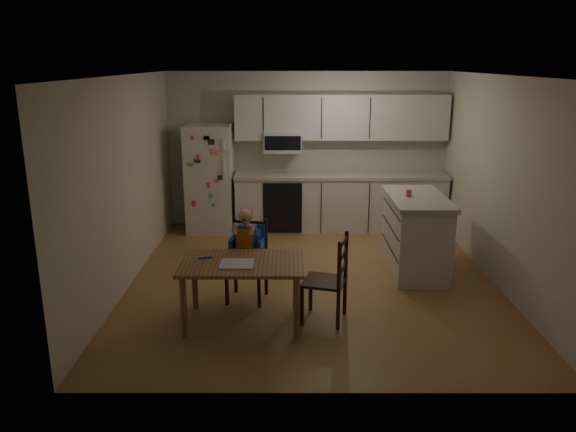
# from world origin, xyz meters

# --- Properties ---
(room) EXTENTS (4.52, 5.01, 2.51)m
(room) POSITION_xyz_m (0.00, 0.48, 1.25)
(room) COLOR olive
(room) RESTS_ON ground
(refrigerator) EXTENTS (0.72, 0.70, 1.70)m
(refrigerator) POSITION_xyz_m (-1.55, 2.15, 0.85)
(refrigerator) COLOR silver
(refrigerator) RESTS_ON ground
(kitchen_run) EXTENTS (3.37, 0.62, 2.15)m
(kitchen_run) POSITION_xyz_m (0.50, 2.24, 0.88)
(kitchen_run) COLOR silver
(kitchen_run) RESTS_ON ground
(kitchen_island) EXTENTS (0.71, 1.35, 1.00)m
(kitchen_island) POSITION_xyz_m (1.34, 0.33, 0.50)
(kitchen_island) COLOR silver
(kitchen_island) RESTS_ON ground
(red_cup) EXTENTS (0.07, 0.07, 0.09)m
(red_cup) POSITION_xyz_m (1.23, 0.32, 1.04)
(red_cup) COLOR #DC4D33
(red_cup) RESTS_ON kitchen_island
(dining_table) EXTENTS (1.26, 0.81, 0.67)m
(dining_table) POSITION_xyz_m (-0.78, -1.18, 0.58)
(dining_table) COLOR brown
(dining_table) RESTS_ON ground
(napkin) EXTENTS (0.34, 0.29, 0.01)m
(napkin) POSITION_xyz_m (-0.82, -1.27, 0.68)
(napkin) COLOR silver
(napkin) RESTS_ON dining_table
(toddler_spoon) EXTENTS (0.12, 0.06, 0.02)m
(toddler_spoon) POSITION_xyz_m (-1.18, -1.09, 0.68)
(toddler_spoon) COLOR #1044A9
(toddler_spoon) RESTS_ON dining_table
(chair_booster) EXTENTS (0.48, 0.48, 1.09)m
(chair_booster) POSITION_xyz_m (-0.77, -0.56, 0.66)
(chair_booster) COLOR black
(chair_booster) RESTS_ON ground
(chair_side) EXTENTS (0.52, 0.52, 0.95)m
(chair_side) POSITION_xyz_m (0.17, -1.15, 0.54)
(chair_side) COLOR black
(chair_side) RESTS_ON ground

